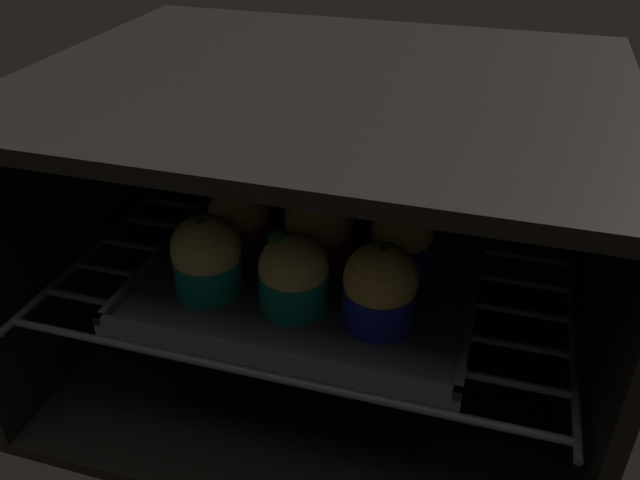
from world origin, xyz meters
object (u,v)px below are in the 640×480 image
object	(u,v)px
muffin_row0_col1	(291,274)
muffin_row1_col0	(240,220)
baking_tray	(320,262)
muffin_row2_col2	(412,201)
muffin_row2_col1	(344,190)
muffin_row0_col2	(380,287)
muffin_row0_col0	(207,257)
muffin_row2_col0	(268,180)
muffin_row1_col2	(402,239)
muffin_row1_col1	(320,226)

from	to	relation	value
muffin_row0_col1	muffin_row1_col0	world-z (taller)	muffin_row0_col1
baking_tray	muffin_row2_col2	bearing A→B (deg)	45.59
muffin_row2_col1	muffin_row0_col2	bearing A→B (deg)	-65.47
baking_tray	muffin_row0_col2	distance (cm)	13.31
muffin_row0_col1	muffin_row0_col0	bearing A→B (deg)	179.82
muffin_row0_col1	muffin_row0_col2	world-z (taller)	muffin_row0_col2
muffin_row0_col1	muffin_row2_col0	world-z (taller)	muffin_row2_col0
baking_tray	muffin_row1_col2	size ratio (longest dim) A/B	4.14
muffin_row0_col1	muffin_row2_col1	bearing A→B (deg)	88.29
muffin_row0_col1	muffin_row1_col1	xyz separation A→B (cm)	(0.41, 8.57, 0.69)
muffin_row1_col1	muffin_row2_col1	world-z (taller)	muffin_row1_col1
muffin_row2_col0	muffin_row0_col2	bearing A→B (deg)	-44.71
muffin_row2_col2	muffin_row2_col1	bearing A→B (deg)	176.43
muffin_row1_col2	muffin_row0_col0	bearing A→B (deg)	-153.04
muffin_row2_col0	muffin_row0_col1	bearing A→B (deg)	-62.87
baking_tray	muffin_row0_col2	xyz separation A→B (cm)	(8.60, -9.07, 4.58)
muffin_row2_col0	muffin_row0_col0	bearing A→B (deg)	-89.86
muffin_row1_col1	muffin_row2_col1	distance (cm)	9.58
muffin_row0_col1	muffin_row1_col1	size ratio (longest dim) A/B	0.93
muffin_row1_col0	muffin_row2_col0	world-z (taller)	muffin_row2_col0
baking_tray	muffin_row0_col0	size ratio (longest dim) A/B	4.08
muffin_row0_col2	muffin_row2_col1	bearing A→B (deg)	114.53
muffin_row0_col0	muffin_row2_col0	xyz separation A→B (cm)	(-0.04, 17.51, 0.26)
muffin_row0_col1	muffin_row2_col1	xyz separation A→B (cm)	(0.54, 18.15, 0.36)
muffin_row1_col2	muffin_row2_col1	world-z (taller)	muffin_row2_col1
muffin_row0_col0	muffin_row2_col2	world-z (taller)	same
muffin_row1_col0	muffin_row2_col2	xyz separation A→B (cm)	(17.83, 9.09, 0.43)
muffin_row2_col0	muffin_row2_col2	size ratio (longest dim) A/B	1.04
muffin_row1_col2	muffin_row2_col0	world-z (taller)	muffin_row2_col0
muffin_row0_col0	muffin_row2_col1	size ratio (longest dim) A/B	0.98
muffin_row0_col0	muffin_row1_col2	xyz separation A→B (cm)	(18.16, 9.24, -0.09)
muffin_row1_col2	muffin_row2_col2	distance (cm)	8.37
muffin_row0_col0	baking_tray	bearing A→B (deg)	43.78
muffin_row1_col2	muffin_row1_col0	bearing A→B (deg)	-177.71
muffin_row0_col1	muffin_row1_col1	bearing A→B (deg)	87.28
muffin_row0_col1	muffin_row2_col2	world-z (taller)	muffin_row2_col2
muffin_row2_col0	muffin_row2_col1	distance (cm)	9.55
muffin_row1_col1	muffin_row0_col1	bearing A→B (deg)	-92.72
muffin_row1_col0	muffin_row2_col2	world-z (taller)	muffin_row2_col2
muffin_row0_col0	muffin_row2_col0	bearing A→B (deg)	90.14
baking_tray	muffin_row0_col2	world-z (taller)	muffin_row0_col2
muffin_row1_col0	muffin_row2_col0	distance (cm)	9.02
muffin_row1_col1	muffin_row1_col0	bearing A→B (deg)	-179.80
muffin_row1_col1	muffin_row1_col2	bearing A→B (deg)	4.51
muffin_row1_col1	muffin_row1_col2	xyz separation A→B (cm)	(8.81, 0.69, -0.50)
muffin_row2_col1	muffin_row0_col1	bearing A→B (deg)	-91.71
baking_tray	muffin_row2_col1	world-z (taller)	muffin_row2_col1
muffin_row1_col1	muffin_row2_col1	bearing A→B (deg)	89.19
muffin_row2_col0	muffin_row2_col1	world-z (taller)	muffin_row2_col0
muffin_row0_col0	muffin_row1_col2	bearing A→B (deg)	26.96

